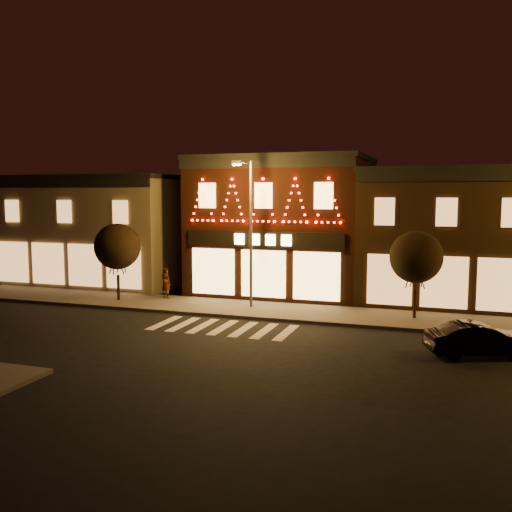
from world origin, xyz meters
The scene contains 10 objects.
ground centered at (0.00, 0.00, 0.00)m, with size 120.00×120.00×0.00m, color black.
sidewalk_far centered at (2.00, 8.00, 0.07)m, with size 44.00×4.00×0.15m, color #47423D.
building_left centered at (-13.00, 13.99, 3.66)m, with size 12.20×8.28×7.30m.
building_pulp centered at (0.00, 13.98, 4.16)m, with size 10.20×8.34×8.30m.
building_right_a centered at (9.50, 13.99, 3.76)m, with size 9.20×8.28×7.50m.
streetlamp_mid centered at (-0.17, 8.08, 4.62)m, with size 0.53×1.75×7.61m.
tree_left centered at (-7.88, 7.78, 3.16)m, with size 2.58×2.58×4.31m.
tree_right centered at (8.20, 8.30, 3.09)m, with size 2.52×2.52×4.21m.
dark_sedan centered at (10.86, 2.87, 0.64)m, with size 1.35×3.87×1.27m, color black.
pedestrian centered at (-5.54, 9.03, 1.04)m, with size 0.65×0.42×1.77m, color gray.
Camera 1 is at (9.64, -19.62, 6.09)m, focal length 39.88 mm.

